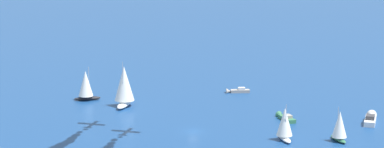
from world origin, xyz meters
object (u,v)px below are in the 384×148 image
at_px(sailboat_far_stbd, 124,86).
at_px(motorboat_inshore, 371,119).
at_px(motorboat_trailing, 237,91).
at_px(sailboat_offshore, 86,85).
at_px(motorboat_ahead, 285,118).
at_px(sailboat_near_centre, 285,124).
at_px(sailboat_far_port, 339,126).

xyz_separation_m(sailboat_far_stbd, motorboat_inshore, (37.58, 56.40, -5.11)).
bearing_deg(motorboat_trailing, motorboat_inshore, 25.61).
distance_m(sailboat_offshore, motorboat_ahead, 59.59).
distance_m(sailboat_near_centre, motorboat_inshore, 29.45).
height_order(sailboat_far_port, motorboat_inshore, sailboat_far_port).
distance_m(sailboat_near_centre, sailboat_offshore, 65.91).
distance_m(motorboat_inshore, motorboat_trailing, 46.25).
xyz_separation_m(motorboat_inshore, motorboat_ahead, (-9.32, -20.15, -0.21)).
bearing_deg(motorboat_trailing, sailboat_near_centre, -9.99).
bearing_deg(sailboat_near_centre, motorboat_trailing, 170.01).
relative_size(sailboat_far_port, motorboat_trailing, 1.12).
height_order(sailboat_far_stbd, motorboat_ahead, sailboat_far_stbd).
xyz_separation_m(sailboat_far_port, motorboat_ahead, (-21.23, -3.44, -3.18)).
bearing_deg(motorboat_trailing, sailboat_offshore, -98.06).
relative_size(sailboat_offshore, motorboat_trailing, 1.34).
height_order(sailboat_near_centre, sailboat_far_stbd, sailboat_far_stbd).
xyz_separation_m(sailboat_near_centre, sailboat_far_stbd, (-44.21, -27.89, 1.82)).
relative_size(sailboat_far_stbd, motorboat_trailing, 1.76).
xyz_separation_m(motorboat_inshore, sailboat_offshore, (-48.10, -65.22, 3.69)).
relative_size(sailboat_near_centre, sailboat_far_port, 1.08).
xyz_separation_m(sailboat_near_centre, motorboat_ahead, (-15.95, 8.36, -3.50)).
bearing_deg(motorboat_ahead, sailboat_near_centre, -27.65).
height_order(sailboat_offshore, motorboat_trailing, sailboat_offshore).
xyz_separation_m(motorboat_trailing, motorboat_ahead, (32.38, -0.16, 0.05)).
bearing_deg(sailboat_far_port, motorboat_inshore, 125.49).
relative_size(sailboat_offshore, motorboat_ahead, 1.27).
distance_m(sailboat_far_stbd, motorboat_inshore, 67.97).
relative_size(sailboat_far_port, sailboat_far_stbd, 0.64).
bearing_deg(motorboat_ahead, motorboat_trailing, 179.72).
bearing_deg(motorboat_trailing, sailboat_far_port, 3.51).
height_order(sailboat_far_stbd, sailboat_offshore, sailboat_far_stbd).
relative_size(sailboat_far_stbd, sailboat_offshore, 1.32).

